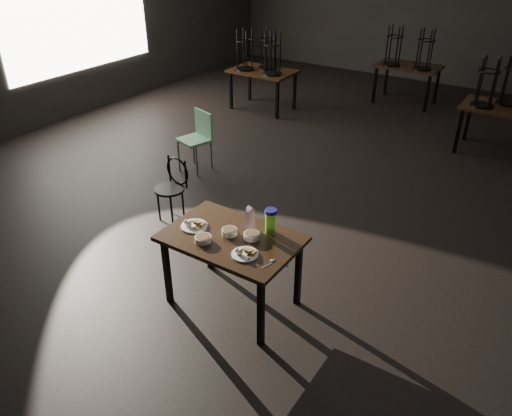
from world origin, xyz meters
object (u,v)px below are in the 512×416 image
Objects in this scene: juice_carton at (250,218)px; school_chair at (198,135)px; main_table at (232,244)px; water_bottle at (271,221)px; bentwood_chair at (173,184)px.

juice_carton is 0.27× the size of school_chair.
water_bottle reaches higher than main_table.
main_table is at bearing -28.57° from school_chair.
school_chair is (-2.16, 2.17, -0.16)m from main_table.
bentwood_chair is at bearing 159.59° from water_bottle.
main_table is at bearing -136.51° from water_bottle.
juice_carton is 1.79m from bentwood_chair.
main_table is 0.28m from juice_carton.
water_bottle is 0.28× the size of school_chair.
bentwood_chair is (-1.52, 0.91, -0.22)m from main_table.
water_bottle is 3.11m from school_chair.
water_bottle is (0.19, 0.04, 0.01)m from juice_carton.
school_chair is at bearing 134.84° from main_table.
school_chair is (-0.64, 1.27, 0.06)m from bentwood_chair.
juice_carton is 0.19m from water_bottle.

